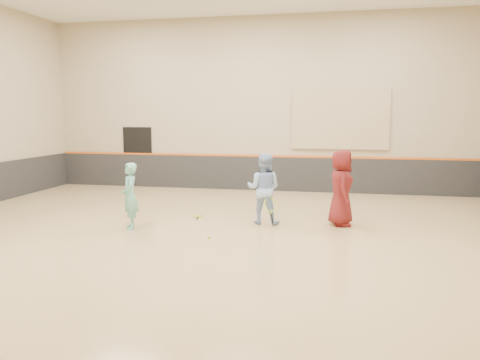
% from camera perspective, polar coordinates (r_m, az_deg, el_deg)
% --- Properties ---
extents(room, '(15.04, 12.04, 6.22)m').
position_cam_1_polar(room, '(10.68, -3.03, -2.01)').
color(room, tan).
rests_on(room, ground).
extents(wainscot_back, '(14.90, 0.04, 1.20)m').
position_cam_1_polar(wainscot_back, '(16.50, 2.15, 0.81)').
color(wainscot_back, '#232326').
rests_on(wainscot_back, floor).
extents(accent_stripe, '(14.90, 0.03, 0.06)m').
position_cam_1_polar(accent_stripe, '(16.42, 2.16, 2.95)').
color(accent_stripe, '#D85914').
rests_on(accent_stripe, wall_back).
extents(acoustic_panel, '(3.20, 0.08, 2.00)m').
position_cam_1_polar(acoustic_panel, '(16.14, 12.12, 7.24)').
color(acoustic_panel, tan).
rests_on(acoustic_panel, wall_back).
extents(doorway, '(1.10, 0.05, 2.20)m').
position_cam_1_polar(doorway, '(17.74, -12.35, 2.76)').
color(doorway, black).
rests_on(doorway, floor).
extents(girl, '(0.59, 0.68, 1.56)m').
position_cam_1_polar(girl, '(11.23, -13.28, -1.90)').
color(girl, '#6CBCAE').
rests_on(girl, floor).
extents(instructor, '(0.89, 0.72, 1.73)m').
position_cam_1_polar(instructor, '(11.46, 2.89, -1.05)').
color(instructor, '#9BBDF0').
rests_on(instructor, floor).
extents(young_man, '(0.68, 0.96, 1.84)m').
position_cam_1_polar(young_man, '(11.50, 12.23, -0.93)').
color(young_man, maroon).
rests_on(young_man, floor).
extents(held_racket, '(0.34, 0.34, 0.71)m').
position_cam_1_polar(held_racket, '(11.24, 3.73, -3.05)').
color(held_racket, '#B6E432').
rests_on(held_racket, instructor).
extents(spare_racket, '(0.62, 0.62, 0.03)m').
position_cam_1_polar(spare_racket, '(12.39, -5.15, -4.39)').
color(spare_racket, '#ABC92C').
rests_on(spare_racket, floor).
extents(ball_under_racket, '(0.07, 0.07, 0.07)m').
position_cam_1_polar(ball_under_racket, '(10.23, -3.82, -6.94)').
color(ball_under_racket, '#DEED37').
rests_on(ball_under_racket, floor).
extents(ball_in_hand, '(0.07, 0.07, 0.07)m').
position_cam_1_polar(ball_in_hand, '(11.41, 12.82, 0.18)').
color(ball_in_hand, '#CCD431').
rests_on(ball_in_hand, young_man).
extents(ball_beside_spare, '(0.07, 0.07, 0.07)m').
position_cam_1_polar(ball_beside_spare, '(12.28, -5.06, -4.41)').
color(ball_beside_spare, '#CCD732').
rests_on(ball_beside_spare, floor).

